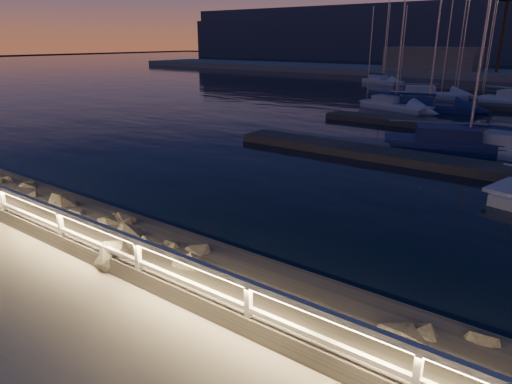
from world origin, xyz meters
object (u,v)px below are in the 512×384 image
Objects in this scene: sailboat_e at (393,105)px; sailboat_j at (426,105)px; sailboat_i at (428,94)px; sailboat_b at (464,143)px; sailboat_m at (381,81)px; guard_rail at (204,277)px.

sailboat_j reaches higher than sailboat_e.
sailboat_e is 0.86× the size of sailboat_i.
sailboat_b reaches higher than sailboat_i.
sailboat_m is (-10.21, 22.41, -0.01)m from sailboat_e.
sailboat_m is at bearing 132.28° from sailboat_e.
sailboat_e is 0.88× the size of sailboat_j.
guard_rail is at bearing -47.79° from sailboat_m.
sailboat_j is (2.41, 1.10, 0.01)m from sailboat_e.
guard_rail is 4.13× the size of sailboat_m.
sailboat_j is (-6.23, 33.76, -0.95)m from guard_rail.
guard_rail is 3.53× the size of sailboat_j.
sailboat_e reaches higher than sailboat_m.
sailboat_i reaches higher than sailboat_e.
guard_rail is at bearing -90.51° from sailboat_j.
guard_rail is 33.79m from sailboat_e.
guard_rail is at bearing -102.97° from sailboat_i.
sailboat_e is at bearing 104.81° from guard_rail.
guard_rail is 3.45× the size of sailboat_i.
sailboat_b is 1.31× the size of sailboat_e.
sailboat_i is (-8.67, 42.07, -0.92)m from guard_rail.
sailboat_i is at bearing 101.64° from guard_rail.
guard_rail is 3.99× the size of sailboat_e.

